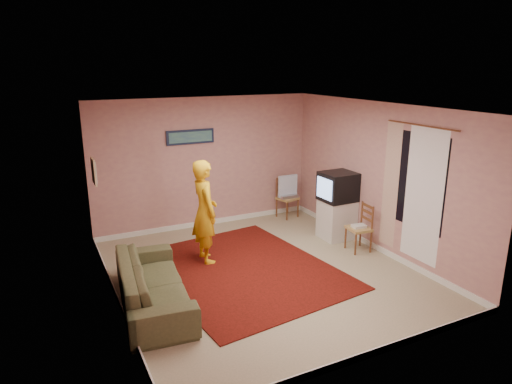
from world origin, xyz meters
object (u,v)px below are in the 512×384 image
tv_cabinet (337,219)px  chair_b (359,223)px  person (205,212)px  sofa (153,283)px  chair_a (288,193)px  crt_tv (338,187)px

tv_cabinet → chair_b: (-0.02, -0.68, 0.15)m
person → sofa: bearing=132.8°
chair_a → crt_tv: bearing=-96.6°
tv_cabinet → chair_a: chair_a is taller
crt_tv → sofa: size_ratio=0.30×
tv_cabinet → sofa: bearing=-165.9°
chair_a → sofa: bearing=-160.3°
tv_cabinet → chair_a: size_ratio=1.58×
chair_a → sofa: size_ratio=0.22×
chair_b → sofa: bearing=-80.4°
crt_tv → sofa: crt_tv is taller
chair_a → chair_b: 2.17m
tv_cabinet → person: size_ratio=0.43×
sofa → chair_a: bearing=-49.2°
chair_a → chair_b: chair_a is taller
chair_a → sofa: 4.29m
chair_a → person: size_ratio=0.27×
chair_a → sofa: chair_a is taller
tv_cabinet → chair_a: bearing=98.3°
tv_cabinet → chair_b: bearing=-92.0°
sofa → chair_b: bearing=-79.6°
crt_tv → person: size_ratio=0.37×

